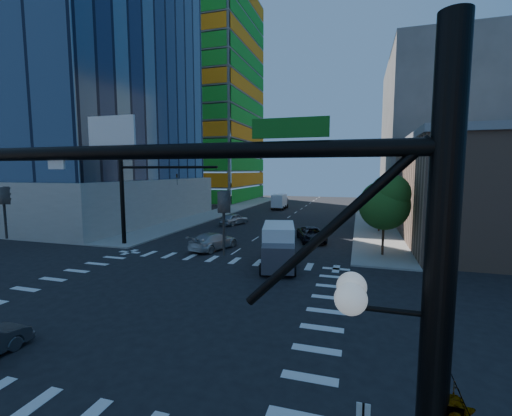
% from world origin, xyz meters
% --- Properties ---
extents(ground, '(160.00, 160.00, 0.00)m').
position_xyz_m(ground, '(0.00, 0.00, 0.00)').
color(ground, black).
rests_on(ground, ground).
extents(road_markings, '(20.00, 20.00, 0.01)m').
position_xyz_m(road_markings, '(0.00, 0.00, 0.01)').
color(road_markings, silver).
rests_on(road_markings, ground).
extents(sidewalk_ne, '(5.00, 60.00, 0.15)m').
position_xyz_m(sidewalk_ne, '(12.50, 40.00, 0.07)').
color(sidewalk_ne, gray).
rests_on(sidewalk_ne, ground).
extents(sidewalk_nw, '(5.00, 60.00, 0.15)m').
position_xyz_m(sidewalk_nw, '(-12.50, 40.00, 0.07)').
color(sidewalk_nw, gray).
rests_on(sidewalk_nw, ground).
extents(construction_building, '(25.16, 34.50, 70.60)m').
position_xyz_m(construction_building, '(-27.41, 61.93, 24.61)').
color(construction_building, slate).
rests_on(construction_building, ground).
extents(bg_building_ne, '(24.00, 30.00, 28.00)m').
position_xyz_m(bg_building_ne, '(27.00, 55.00, 14.00)').
color(bg_building_ne, '#5E5A54').
rests_on(bg_building_ne, ground).
extents(signal_mast_se, '(10.51, 2.48, 9.00)m').
position_xyz_m(signal_mast_se, '(10.60, -11.50, 5.01)').
color(signal_mast_se, black).
rests_on(signal_mast_se, sidewalk_se).
extents(signal_mast_nw, '(10.20, 0.40, 9.00)m').
position_xyz_m(signal_mast_nw, '(-10.00, 11.50, 5.49)').
color(signal_mast_nw, black).
rests_on(signal_mast_nw, sidewalk_nw).
extents(tree_south, '(4.16, 4.16, 6.82)m').
position_xyz_m(tree_south, '(12.63, 13.90, 4.69)').
color(tree_south, '#382316').
rests_on(tree_south, sidewalk_ne).
extents(tree_north, '(3.54, 3.52, 5.78)m').
position_xyz_m(tree_north, '(12.93, 25.90, 3.99)').
color(tree_north, '#382316').
rests_on(tree_north, sidewalk_ne).
extents(car_nb_far, '(3.99, 5.75, 1.46)m').
position_xyz_m(car_nb_far, '(5.92, 18.33, 0.73)').
color(car_nb_far, black).
rests_on(car_nb_far, ground).
extents(car_sb_near, '(3.63, 5.78, 1.56)m').
position_xyz_m(car_sb_near, '(-2.27, 12.21, 0.78)').
color(car_sb_near, silver).
rests_on(car_sb_near, ground).
extents(car_sb_mid, '(3.25, 4.91, 1.55)m').
position_xyz_m(car_sb_mid, '(-5.57, 26.38, 0.78)').
color(car_sb_mid, '#B9BEC2').
rests_on(car_sb_mid, ground).
extents(box_truck_near, '(3.70, 6.29, 3.09)m').
position_xyz_m(box_truck_near, '(4.77, 8.28, 1.37)').
color(box_truck_near, black).
rests_on(box_truck_near, ground).
extents(box_truck_far, '(2.40, 5.42, 2.82)m').
position_xyz_m(box_truck_far, '(-3.82, 46.47, 1.25)').
color(box_truck_far, black).
rests_on(box_truck_far, ground).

